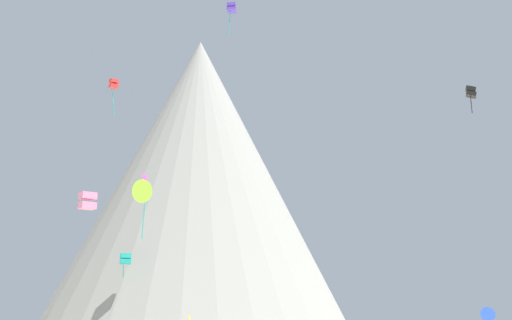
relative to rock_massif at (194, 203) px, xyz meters
name	(u,v)px	position (x,y,z in m)	size (l,w,h in m)	color
rock_massif	(194,203)	(0.00, 0.00, 0.00)	(72.46, 72.46, 52.80)	gray
kite_lime_mid	(142,192)	(-3.19, -44.25, -7.16)	(2.10, 1.85, 5.70)	#8CD133
kite_red_high	(114,84)	(-9.24, -26.57, 10.01)	(1.35, 1.36, 4.93)	red
kite_indigo_high	(232,8)	(5.20, -41.79, 13.20)	(1.05, 1.08, 3.54)	#5138B2
kite_magenta_mid	(147,180)	(-4.13, -31.79, -3.35)	(1.03, 1.88, 1.78)	#D1339E
kite_pink_mid	(87,201)	(-5.48, -58.50, -10.76)	(1.51, 1.53, 1.30)	pink
kite_gold_low	(189,319)	(0.78, -26.71, -18.52)	(0.28, 0.65, 0.88)	gold
kite_teal_low	(125,259)	(-7.64, -20.36, -11.02)	(1.58, 1.58, 2.93)	teal
kite_blue_low	(488,315)	(35.60, -27.54, -18.08)	(1.83, 1.07, 4.70)	blue
kite_black_high	(471,92)	(30.65, -40.82, 4.61)	(1.36, 1.31, 3.00)	black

